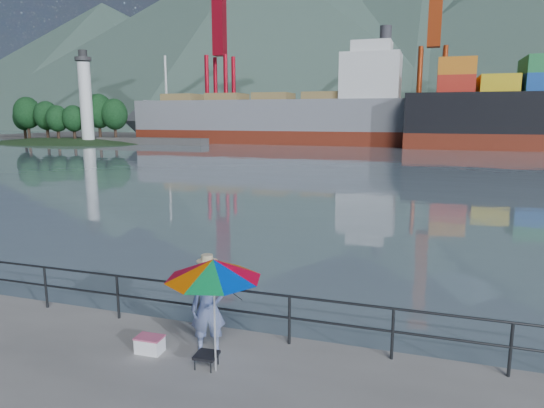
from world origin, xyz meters
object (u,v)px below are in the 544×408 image
at_px(beach_umbrella, 213,269).
at_px(fisherman, 208,309).
at_px(cooler_bag, 150,345).
at_px(bulk_carrier, 286,117).

bearing_deg(beach_umbrella, fisherman, 124.71).
height_order(fisherman, cooler_bag, fisherman).
bearing_deg(cooler_bag, fisherman, 14.05).
height_order(fisherman, bulk_carrier, bulk_carrier).
distance_m(beach_umbrella, bulk_carrier, 74.90).
bearing_deg(bulk_carrier, cooler_bag, -75.65).
relative_size(fisherman, beach_umbrella, 0.87).
bearing_deg(cooler_bag, beach_umbrella, -11.24).
distance_m(beach_umbrella, cooler_bag, 2.32).
bearing_deg(fisherman, bulk_carrier, 81.86).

